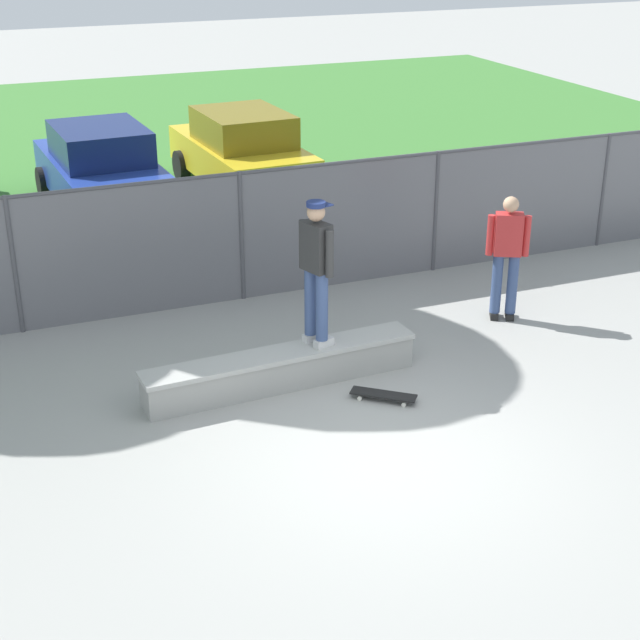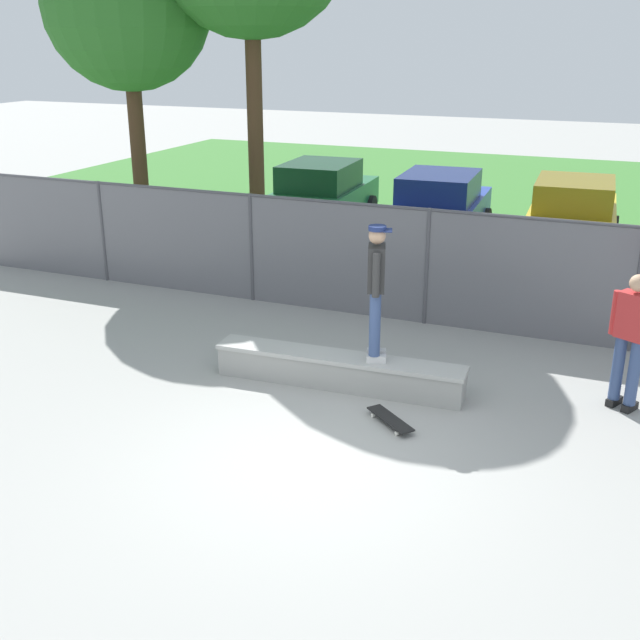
# 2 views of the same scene
# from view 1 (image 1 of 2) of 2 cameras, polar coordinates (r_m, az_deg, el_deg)

# --- Properties ---
(ground_plane) EXTENTS (80.00, 80.00, 0.00)m
(ground_plane) POSITION_cam_1_polar(r_m,az_deg,el_deg) (10.51, 3.76, -8.15)
(ground_plane) COLOR #9E9E99
(grass_strip) EXTENTS (31.43, 20.00, 0.02)m
(grass_strip) POSITION_cam_1_polar(r_m,az_deg,el_deg) (24.16, -12.24, 9.97)
(grass_strip) COLOR #3D7A33
(grass_strip) RESTS_ON ground
(concrete_ledge) EXTENTS (3.53, 0.64, 0.46)m
(concrete_ledge) POSITION_cam_1_polar(r_m,az_deg,el_deg) (11.85, -2.31, -2.91)
(concrete_ledge) COLOR #999993
(concrete_ledge) RESTS_ON ground
(skateboarder) EXTENTS (0.37, 0.58, 1.84)m
(skateboarder) POSITION_cam_1_polar(r_m,az_deg,el_deg) (11.56, -0.23, 3.21)
(skateboarder) COLOR beige
(skateboarder) RESTS_ON concrete_ledge
(skateboard) EXTENTS (0.74, 0.66, 0.09)m
(skateboard) POSITION_cam_1_polar(r_m,az_deg,el_deg) (11.60, 3.79, -4.46)
(skateboard) COLOR black
(skateboard) RESTS_ON ground
(chainlink_fence) EXTENTS (19.50, 0.07, 1.97)m
(chainlink_fence) POSITION_cam_1_polar(r_m,az_deg,el_deg) (14.21, -4.70, 5.27)
(chainlink_fence) COLOR #4C4C51
(chainlink_fence) RESTS_ON ground
(car_blue) EXTENTS (2.17, 4.28, 1.66)m
(car_blue) POSITION_cam_1_polar(r_m,az_deg,el_deg) (18.98, -12.88, 8.79)
(car_blue) COLOR #233D9E
(car_blue) RESTS_ON ground
(car_yellow) EXTENTS (2.17, 4.28, 1.66)m
(car_yellow) POSITION_cam_1_polar(r_m,az_deg,el_deg) (19.91, -4.66, 9.99)
(car_yellow) COLOR gold
(car_yellow) RESTS_ON ground
(bystander) EXTENTS (0.54, 0.40, 1.82)m
(bystander) POSITION_cam_1_polar(r_m,az_deg,el_deg) (13.70, 11.06, 3.95)
(bystander) COLOR black
(bystander) RESTS_ON ground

